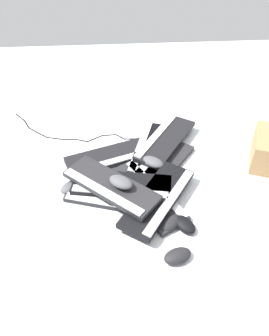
# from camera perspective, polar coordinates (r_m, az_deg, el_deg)

# --- Properties ---
(ground_plane) EXTENTS (3.20, 3.20, 0.00)m
(ground_plane) POSITION_cam_1_polar(r_m,az_deg,el_deg) (1.60, -0.89, -0.49)
(ground_plane) COLOR silver
(keyboard_0) EXTENTS (0.39, 0.44, 0.03)m
(keyboard_0) POSITION_cam_1_polar(r_m,az_deg,el_deg) (1.61, 4.45, 0.34)
(keyboard_0) COLOR #232326
(keyboard_0) RESTS_ON ground
(keyboard_1) EXTENTS (0.28, 0.46, 0.03)m
(keyboard_1) POSITION_cam_1_polar(r_m,az_deg,el_deg) (1.71, 2.85, 3.36)
(keyboard_1) COLOR black
(keyboard_1) RESTS_ON ground
(keyboard_2) EXTENTS (0.46, 0.29, 0.03)m
(keyboard_2) POSITION_cam_1_polar(r_m,az_deg,el_deg) (1.66, -4.31, 1.93)
(keyboard_2) COLOR black
(keyboard_2) RESTS_ON ground
(keyboard_3) EXTENTS (0.46, 0.27, 0.03)m
(keyboard_3) POSITION_cam_1_polar(r_m,az_deg,el_deg) (1.46, -3.29, -4.97)
(keyboard_3) COLOR #232326
(keyboard_3) RESTS_ON ground
(keyboard_4) EXTENTS (0.35, 0.46, 0.03)m
(keyboard_4) POSITION_cam_1_polar(r_m,az_deg,el_deg) (1.47, 1.96, -4.65)
(keyboard_4) COLOR #232326
(keyboard_4) RESTS_ON ground
(keyboard_5) EXTENTS (0.46, 0.23, 0.03)m
(keyboard_5) POSITION_cam_1_polar(r_m,az_deg,el_deg) (1.47, -2.24, -3.01)
(keyboard_5) COLOR black
(keyboard_5) RESTS_ON keyboard_3
(keyboard_6) EXTENTS (0.37, 0.45, 0.03)m
(keyboard_6) POSITION_cam_1_polar(r_m,az_deg,el_deg) (1.42, 4.23, -5.23)
(keyboard_6) COLOR black
(keyboard_6) RESTS_ON keyboard_4
(keyboard_7) EXTENTS (0.43, 0.40, 0.03)m
(keyboard_7) POSITION_cam_1_polar(r_m,az_deg,el_deg) (1.42, -4.21, -3.12)
(keyboard_7) COLOR #232326
(keyboard_7) RESTS_ON keyboard_5
(keyboard_8) EXTENTS (0.37, 0.45, 0.03)m
(keyboard_8) POSITION_cam_1_polar(r_m,az_deg,el_deg) (1.72, 5.39, 4.87)
(keyboard_8) COLOR black
(keyboard_8) RESTS_ON keyboard_1
(mouse_0) EXTENTS (0.13, 0.12, 0.04)m
(mouse_0) POSITION_cam_1_polar(r_m,az_deg,el_deg) (1.39, -2.40, -2.47)
(mouse_0) COLOR #4C4C51
(mouse_0) RESTS_ON keyboard_7
(mouse_1) EXTENTS (0.11, 0.13, 0.04)m
(mouse_1) POSITION_cam_1_polar(r_m,az_deg,el_deg) (1.36, 8.69, -9.66)
(mouse_1) COLOR black
(mouse_1) RESTS_ON ground
(mouse_2) EXTENTS (0.13, 0.12, 0.04)m
(mouse_2) POSITION_cam_1_polar(r_m,az_deg,el_deg) (1.58, 3.23, 1.13)
(mouse_2) COLOR #4C4C51
(mouse_2) RESTS_ON keyboard_0
(mouse_3) EXTENTS (0.13, 0.10, 0.04)m
(mouse_3) POSITION_cam_1_polar(r_m,az_deg,el_deg) (1.27, 7.52, -14.94)
(mouse_3) COLOR black
(mouse_3) RESTS_ON ground
(mouse_4) EXTENTS (0.13, 0.12, 0.04)m
(mouse_4) POSITION_cam_1_polar(r_m,az_deg,el_deg) (1.52, -10.95, -3.17)
(mouse_4) COLOR #4C4C51
(mouse_4) RESTS_ON ground
(mouse_5) EXTENTS (0.13, 0.12, 0.04)m
(mouse_5) POSITION_cam_1_polar(r_m,az_deg,el_deg) (1.36, 6.18, -9.53)
(mouse_5) COLOR black
(mouse_5) RESTS_ON ground
(cable_0) EXTENTS (0.75, 0.31, 0.01)m
(cable_0) POSITION_cam_1_polar(r_m,az_deg,el_deg) (1.87, -11.10, 6.00)
(cable_0) COLOR black
(cable_0) RESTS_ON ground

